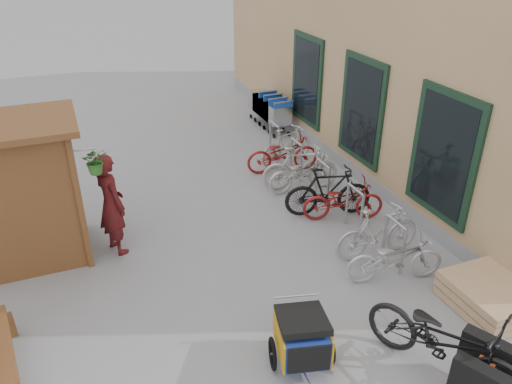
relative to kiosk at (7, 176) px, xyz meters
name	(u,v)px	position (x,y,z in m)	size (l,w,h in m)	color
ground	(262,300)	(3.28, -2.47, -1.55)	(80.00, 80.00, 0.00)	gray
kiosk	(7,176)	(0.00, 0.00, 0.00)	(2.49, 1.65, 2.40)	brown
bike_rack	(323,178)	(5.58, -0.07, -1.04)	(0.05, 5.35, 0.86)	#A5A8AD
pallet_stack	(489,297)	(6.28, -3.87, -1.34)	(1.00, 1.20, 0.40)	tan
shopping_carts	(269,107)	(6.28, 4.28, -0.97)	(0.56, 1.89, 1.01)	silver
child_trailer	(302,336)	(3.27, -3.78, -1.11)	(0.87, 1.38, 0.79)	navy
cargo_bike	(447,343)	(4.80, -4.61, -1.02)	(1.51, 2.15, 1.07)	black
person_kiosk	(111,204)	(1.46, -0.30, -0.65)	(0.66, 0.43, 1.80)	maroon
bike_0	(395,258)	(5.39, -2.78, -1.14)	(0.54, 1.56, 0.82)	#B3B2B7
bike_1	(378,232)	(5.51, -2.12, -1.08)	(0.44, 1.56, 0.94)	#B3B2B7
bike_2	(343,200)	(5.60, -0.85, -1.15)	(0.54, 1.54, 0.81)	maroon
bike_3	(328,191)	(5.42, -0.60, -1.05)	(0.47, 1.67, 1.01)	black
bike_4	(303,172)	(5.44, 0.51, -1.14)	(0.55, 1.57, 0.82)	#BBBAB6
bike_5	(300,168)	(5.40, 0.58, -1.07)	(0.46, 1.62, 0.97)	#BBBAB6
bike_6	(283,153)	(5.43, 1.52, -1.12)	(0.58, 1.66, 0.87)	maroon
bike_7	(287,145)	(5.71, 1.89, -1.11)	(0.42, 1.48, 0.89)	#BBBAB6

